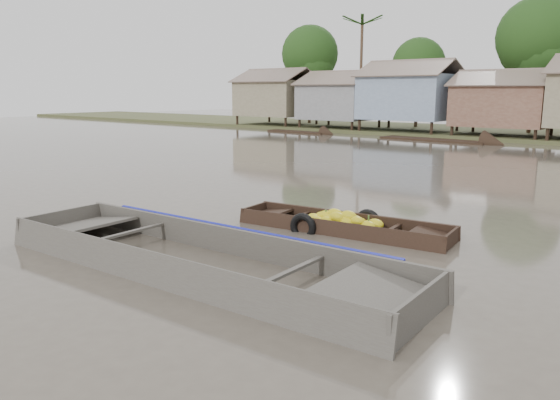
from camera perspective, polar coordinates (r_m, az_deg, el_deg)
The scene contains 3 objects.
ground at distance 11.43m, azimuth -3.80°, elevation -4.81°, with size 120.00×120.00×0.00m, color #51493E.
banana_boat at distance 12.67m, azimuth 6.29°, elevation -2.65°, with size 5.15×1.79×0.70m.
viewer_boat at distance 10.05m, azimuth -8.35°, elevation -6.72°, with size 8.70×2.63×0.69m.
Camera 1 is at (7.43, -8.08, 3.19)m, focal length 35.00 mm.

